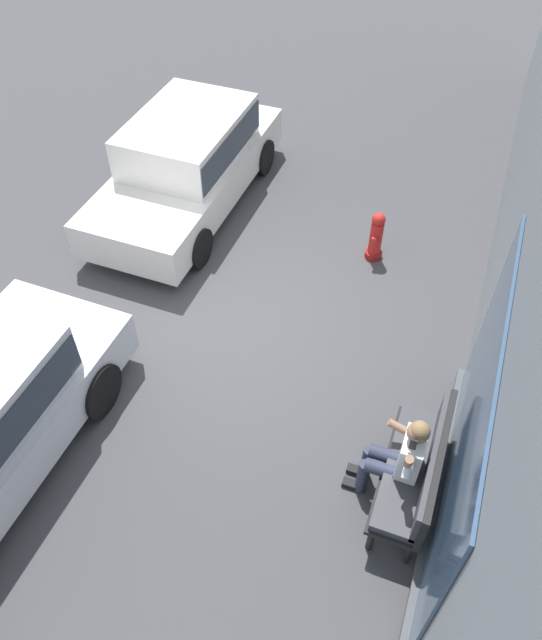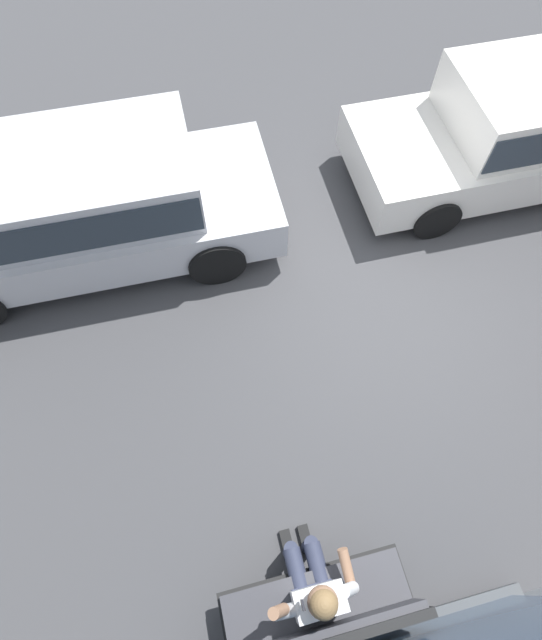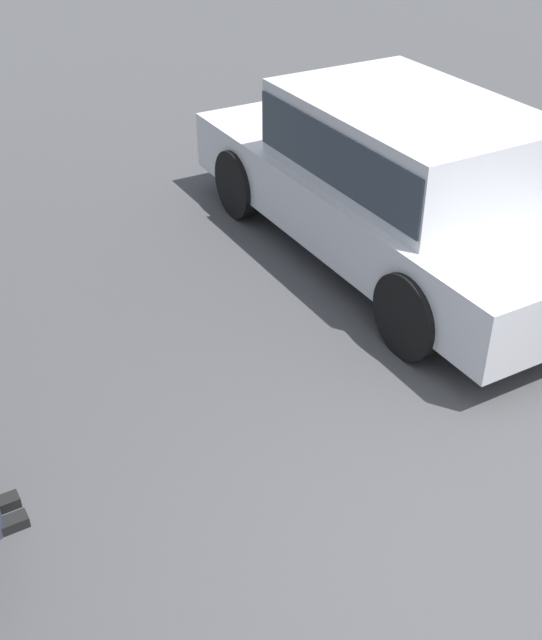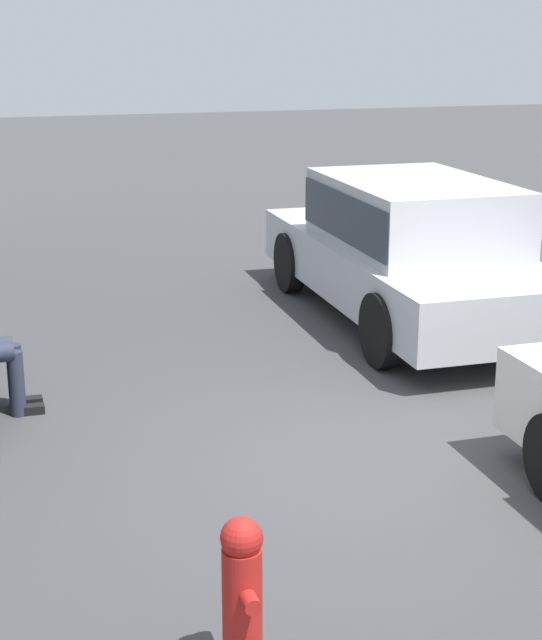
{
  "view_description": "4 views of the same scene",
  "coord_description": "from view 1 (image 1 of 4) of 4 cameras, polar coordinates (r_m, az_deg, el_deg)",
  "views": [
    {
      "loc": [
        5.3,
        2.6,
        6.32
      ],
      "look_at": [
        0.61,
        0.84,
        0.92
      ],
      "focal_mm": 35.0,
      "sensor_mm": 36.0,
      "label": 1
    },
    {
      "loc": [
        2.09,
        2.6,
        5.21
      ],
      "look_at": [
        1.54,
        0.41,
        1.01
      ],
      "focal_mm": 28.0,
      "sensor_mm": 36.0,
      "label": 2
    },
    {
      "loc": [
        -1.92,
        2.6,
        3.61
      ],
      "look_at": [
        1.29,
        0.7,
        1.16
      ],
      "focal_mm": 45.0,
      "sensor_mm": 36.0,
      "label": 3
    },
    {
      "loc": [
        -5.83,
        2.6,
        2.94
      ],
      "look_at": [
        0.56,
        0.6,
        0.95
      ],
      "focal_mm": 55.0,
      "sensor_mm": 36.0,
      "label": 4
    }
  ],
  "objects": [
    {
      "name": "person_on_phone",
      "position": [
        6.62,
        11.68,
        -12.14
      ],
      "size": [
        0.73,
        0.74,
        1.37
      ],
      "color": "#2D3347",
      "rests_on": "ground_plane"
    },
    {
      "name": "bench",
      "position": [
        6.74,
        13.43,
        -13.12
      ],
      "size": [
        1.58,
        0.55,
        1.03
      ],
      "color": "black",
      "rests_on": "ground_plane"
    },
    {
      "name": "ground_plane",
      "position": [
        8.65,
        -3.79,
        0.06
      ],
      "size": [
        60.0,
        60.0,
        0.0
      ],
      "primitive_type": "plane",
      "color": "#424244"
    },
    {
      "name": "fire_hydrant",
      "position": [
        9.45,
        9.58,
        7.52
      ],
      "size": [
        0.38,
        0.26,
        0.81
      ],
      "color": "maroon",
      "rests_on": "ground_plane"
    },
    {
      "name": "parked_car_near",
      "position": [
        10.31,
        -7.66,
        14.36
      ],
      "size": [
        4.19,
        1.85,
        1.48
      ],
      "color": "white",
      "rests_on": "ground_plane"
    }
  ]
}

